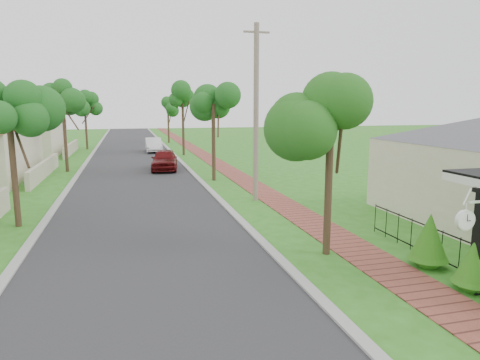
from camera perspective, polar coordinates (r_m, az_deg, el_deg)
name	(u,v)px	position (r m, az deg, el deg)	size (l,w,h in m)	color
ground	(285,294)	(10.55, 6.03, -14.87)	(160.00, 160.00, 0.00)	#2F741B
road	(136,173)	(29.28, -13.72, 0.87)	(7.00, 120.00, 0.02)	#28282B
kerb_right	(190,171)	(29.56, -6.64, 1.17)	(0.30, 120.00, 0.10)	#9E9E99
kerb_left	(78,176)	(29.45, -20.84, 0.56)	(0.30, 120.00, 0.10)	#9E9E99
sidewalk	(227,170)	(30.04, -1.72, 1.37)	(1.50, 120.00, 0.03)	#96473C
picket_fence	(460,254)	(12.85, 27.23, -8.82)	(0.03, 8.02, 1.00)	black
street_trees	(133,105)	(35.79, -14.07, 9.72)	(10.70, 37.65, 5.89)	#382619
parked_car_red	(165,160)	(30.26, -10.03, 2.67)	(1.71, 4.26, 1.45)	#580D0E
parked_car_white	(153,145)	(42.57, -11.47, 4.59)	(1.44, 4.14, 1.36)	white
near_tree	(331,114)	(12.62, 12.05, 8.58)	(2.04, 2.04, 5.24)	#382619
utility_pole	(256,113)	(19.81, 2.16, 8.88)	(1.20, 0.24, 8.05)	gray
station_clock	(466,219)	(10.68, 27.94, -4.59)	(1.08, 0.13, 0.66)	white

